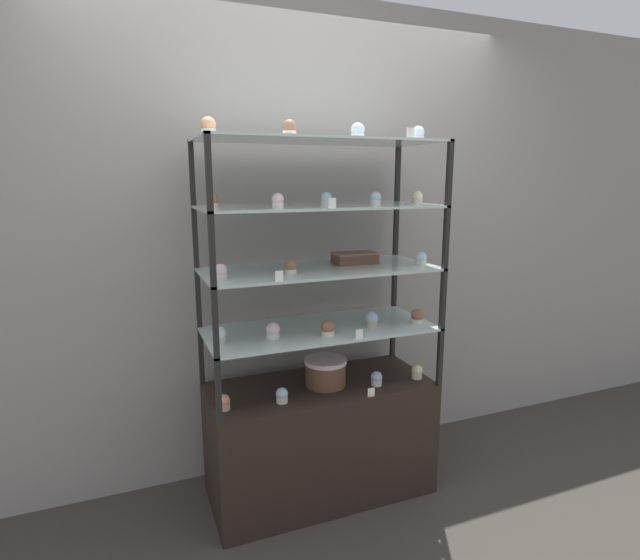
% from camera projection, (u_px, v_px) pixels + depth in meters
% --- Properties ---
extents(ground_plane, '(20.00, 20.00, 0.00)m').
position_uv_depth(ground_plane, '(320.00, 490.00, 2.70)').
color(ground_plane, '#38332D').
extents(back_wall, '(8.00, 0.05, 2.60)m').
position_uv_depth(back_wall, '(294.00, 243.00, 2.80)').
color(back_wall, gray).
rests_on(back_wall, ground_plane).
extents(display_base, '(1.15, 0.50, 0.61)m').
position_uv_depth(display_base, '(320.00, 438.00, 2.64)').
color(display_base, black).
rests_on(display_base, ground_plane).
extents(display_riser_lower, '(1.15, 0.50, 0.31)m').
position_uv_depth(display_riser_lower, '(320.00, 331.00, 2.52)').
color(display_riser_lower, black).
rests_on(display_riser_lower, display_base).
extents(display_riser_middle, '(1.15, 0.50, 0.31)m').
position_uv_depth(display_riser_middle, '(320.00, 272.00, 2.46)').
color(display_riser_middle, black).
rests_on(display_riser_middle, display_riser_lower).
extents(display_riser_upper, '(1.15, 0.50, 0.31)m').
position_uv_depth(display_riser_upper, '(320.00, 209.00, 2.40)').
color(display_riser_upper, black).
rests_on(display_riser_upper, display_riser_middle).
extents(display_riser_top, '(1.15, 0.50, 0.31)m').
position_uv_depth(display_riser_top, '(320.00, 144.00, 2.34)').
color(display_riser_top, black).
rests_on(display_riser_top, display_riser_upper).
extents(layer_cake_centerpiece, '(0.22, 0.22, 0.14)m').
position_uv_depth(layer_cake_centerpiece, '(326.00, 372.00, 2.56)').
color(layer_cake_centerpiece, brown).
rests_on(layer_cake_centerpiece, display_base).
extents(sheet_cake_frosted, '(0.23, 0.12, 0.06)m').
position_uv_depth(sheet_cake_frosted, '(355.00, 258.00, 2.58)').
color(sheet_cake_frosted, brown).
rests_on(sheet_cake_frosted, display_riser_middle).
extents(cupcake_0, '(0.06, 0.06, 0.07)m').
position_uv_depth(cupcake_0, '(224.00, 402.00, 2.29)').
color(cupcake_0, '#CCB28C').
rests_on(cupcake_0, display_base).
extents(cupcake_1, '(0.06, 0.06, 0.07)m').
position_uv_depth(cupcake_1, '(282.00, 395.00, 2.36)').
color(cupcake_1, beige).
rests_on(cupcake_1, display_base).
extents(cupcake_2, '(0.06, 0.06, 0.07)m').
position_uv_depth(cupcake_2, '(377.00, 379.00, 2.56)').
color(cupcake_2, white).
rests_on(cupcake_2, display_base).
extents(cupcake_3, '(0.06, 0.06, 0.07)m').
position_uv_depth(cupcake_3, '(417.00, 372.00, 2.65)').
color(cupcake_3, beige).
rests_on(cupcake_3, display_base).
extents(price_tag_0, '(0.04, 0.00, 0.04)m').
position_uv_depth(price_tag_0, '(371.00, 392.00, 2.43)').
color(price_tag_0, white).
rests_on(price_tag_0, display_base).
extents(cupcake_4, '(0.07, 0.07, 0.07)m').
position_uv_depth(cupcake_4, '(219.00, 335.00, 2.29)').
color(cupcake_4, beige).
rests_on(cupcake_4, display_riser_lower).
extents(cupcake_5, '(0.07, 0.07, 0.07)m').
position_uv_depth(cupcake_5, '(273.00, 331.00, 2.35)').
color(cupcake_5, white).
rests_on(cupcake_5, display_riser_lower).
extents(cupcake_6, '(0.07, 0.07, 0.07)m').
position_uv_depth(cupcake_6, '(328.00, 328.00, 2.39)').
color(cupcake_6, beige).
rests_on(cupcake_6, display_riser_lower).
extents(cupcake_7, '(0.07, 0.07, 0.07)m').
position_uv_depth(cupcake_7, '(372.00, 319.00, 2.54)').
color(cupcake_7, '#CCB28C').
rests_on(cupcake_7, display_riser_lower).
extents(cupcake_8, '(0.07, 0.07, 0.07)m').
position_uv_depth(cupcake_8, '(417.00, 316.00, 2.59)').
color(cupcake_8, beige).
rests_on(cupcake_8, display_riser_lower).
extents(price_tag_1, '(0.04, 0.00, 0.04)m').
position_uv_depth(price_tag_1, '(359.00, 334.00, 2.34)').
color(price_tag_1, white).
rests_on(price_tag_1, display_riser_lower).
extents(cupcake_9, '(0.06, 0.06, 0.07)m').
position_uv_depth(cupcake_9, '(221.00, 272.00, 2.19)').
color(cupcake_9, beige).
rests_on(cupcake_9, display_riser_middle).
extents(cupcake_10, '(0.06, 0.06, 0.07)m').
position_uv_depth(cupcake_10, '(291.00, 267.00, 2.30)').
color(cupcake_10, beige).
rests_on(cupcake_10, display_riser_middle).
extents(cupcake_11, '(0.06, 0.06, 0.07)m').
position_uv_depth(cupcake_11, '(421.00, 259.00, 2.54)').
color(cupcake_11, beige).
rests_on(cupcake_11, display_riser_middle).
extents(price_tag_2, '(0.04, 0.00, 0.04)m').
position_uv_depth(price_tag_2, '(279.00, 276.00, 2.14)').
color(price_tag_2, white).
rests_on(price_tag_2, display_riser_middle).
extents(cupcake_12, '(0.05, 0.05, 0.06)m').
position_uv_depth(cupcake_12, '(213.00, 201.00, 2.13)').
color(cupcake_12, '#CCB28C').
rests_on(cupcake_12, display_riser_upper).
extents(cupcake_13, '(0.05, 0.05, 0.06)m').
position_uv_depth(cupcake_13, '(278.00, 201.00, 2.18)').
color(cupcake_13, white).
rests_on(cupcake_13, display_riser_upper).
extents(cupcake_14, '(0.05, 0.05, 0.06)m').
position_uv_depth(cupcake_14, '(326.00, 199.00, 2.34)').
color(cupcake_14, beige).
rests_on(cupcake_14, display_riser_upper).
extents(cupcake_15, '(0.05, 0.05, 0.06)m').
position_uv_depth(cupcake_15, '(376.00, 199.00, 2.40)').
color(cupcake_15, beige).
rests_on(cupcake_15, display_riser_upper).
extents(cupcake_16, '(0.05, 0.05, 0.06)m').
position_uv_depth(cupcake_16, '(417.00, 198.00, 2.51)').
color(cupcake_16, beige).
rests_on(cupcake_16, display_riser_upper).
extents(price_tag_3, '(0.04, 0.00, 0.04)m').
position_uv_depth(price_tag_3, '(332.00, 203.00, 2.17)').
color(price_tag_3, white).
rests_on(price_tag_3, display_riser_upper).
extents(cupcake_17, '(0.06, 0.06, 0.07)m').
position_uv_depth(cupcake_17, '(208.00, 126.00, 2.08)').
color(cupcake_17, beige).
rests_on(cupcake_17, display_riser_top).
extents(cupcake_18, '(0.06, 0.06, 0.07)m').
position_uv_depth(cupcake_18, '(289.00, 129.00, 2.18)').
color(cupcake_18, beige).
rests_on(cupcake_18, display_riser_top).
extents(cupcake_19, '(0.06, 0.06, 0.07)m').
position_uv_depth(cupcake_19, '(358.00, 131.00, 2.31)').
color(cupcake_19, white).
rests_on(cupcake_19, display_riser_top).
extents(cupcake_20, '(0.06, 0.06, 0.07)m').
position_uv_depth(cupcake_20, '(418.00, 134.00, 2.46)').
color(cupcake_20, beige).
rests_on(cupcake_20, display_riser_top).
extents(price_tag_4, '(0.04, 0.00, 0.04)m').
position_uv_depth(price_tag_4, '(410.00, 133.00, 2.24)').
color(price_tag_4, white).
rests_on(price_tag_4, display_riser_top).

